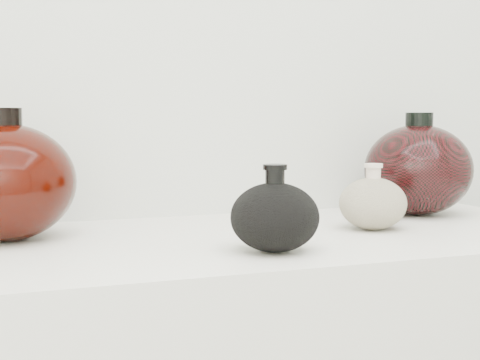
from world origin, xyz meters
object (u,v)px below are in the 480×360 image
object	(u,v)px
black_gourd_vase	(275,217)
left_round_pot	(6,182)
cream_gourd_vase	(373,203)
right_round_pot	(418,169)

from	to	relation	value
black_gourd_vase	left_round_pot	size ratio (longest dim) A/B	0.60
cream_gourd_vase	right_round_pot	size ratio (longest dim) A/B	0.47
black_gourd_vase	right_round_pot	bearing A→B (deg)	30.71
cream_gourd_vase	left_round_pot	size ratio (longest dim) A/B	0.55
left_round_pot	right_round_pot	xyz separation A→B (m)	(0.77, 0.02, -0.00)
black_gourd_vase	left_round_pot	xyz separation A→B (m)	(-0.36, 0.23, 0.04)
black_gourd_vase	cream_gourd_vase	size ratio (longest dim) A/B	1.11
left_round_pot	right_round_pot	size ratio (longest dim) A/B	0.86
black_gourd_vase	cream_gourd_vase	xyz separation A→B (m)	(0.23, 0.12, -0.00)
right_round_pot	black_gourd_vase	bearing A→B (deg)	-149.29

